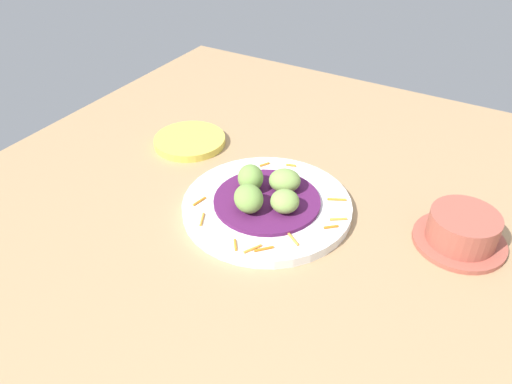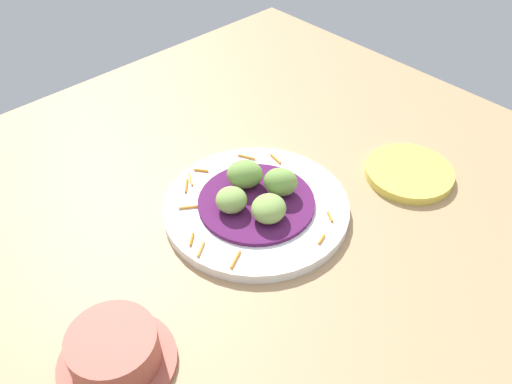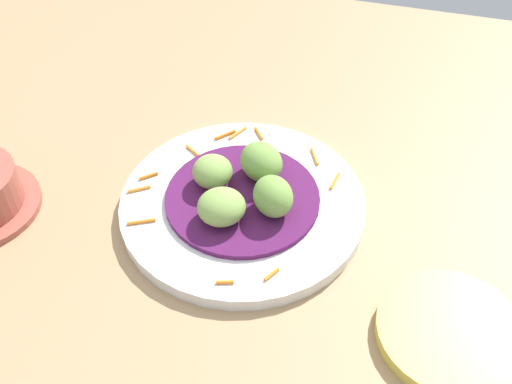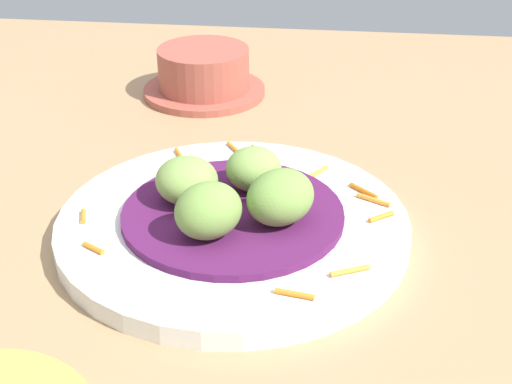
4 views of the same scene
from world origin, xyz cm
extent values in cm
cube|color=tan|center=(0.00, 0.00, 1.00)|extent=(110.00, 110.00, 2.00)
cylinder|color=white|center=(-2.88, 0.60, 2.80)|extent=(27.96, 27.96, 1.61)
cylinder|color=#51194C|center=(-2.88, 0.60, 3.94)|extent=(17.56, 17.56, 0.66)
cylinder|color=orange|center=(-3.60, -11.11, 3.81)|extent=(1.83, 1.99, 0.40)
cylinder|color=orange|center=(-9.01, -7.25, 3.81)|extent=(2.15, 2.93, 0.40)
cylinder|color=orange|center=(-14.52, -0.59, 3.81)|extent=(2.11, 1.71, 0.40)
cylinder|color=orange|center=(-8.48, 10.21, 3.81)|extent=(2.77, 0.89, 0.40)
cylinder|color=orange|center=(-1.27, -11.35, 3.81)|extent=(1.83, 2.46, 0.40)
cylinder|color=orange|center=(8.81, 2.14, 3.81)|extent=(0.92, 1.85, 0.40)
cylinder|color=orange|center=(-12.13, 7.08, 3.81)|extent=(2.85, 1.64, 0.40)
cylinder|color=orange|center=(6.62, 6.43, 3.81)|extent=(1.91, 1.35, 0.40)
cylinder|color=orange|center=(-13.95, -3.21, 3.81)|extent=(2.82, 1.75, 0.40)
cylinder|color=orange|center=(-13.15, -4.63, 3.81)|extent=(2.43, 2.30, 0.40)
cylinder|color=orange|center=(3.38, -9.12, 3.81)|extent=(1.74, 2.98, 0.40)
ellipsoid|color=#759E47|center=(-1.68, 4.44, 6.43)|extent=(6.63, 6.42, 4.31)
ellipsoid|color=#759E47|center=(-6.72, 1.80, 6.41)|extent=(7.10, 7.12, 4.28)
ellipsoid|color=#84A851|center=(-4.07, -3.24, 6.04)|extent=(4.93, 4.94, 3.55)
ellipsoid|color=#84A851|center=(0.96, -0.59, 6.07)|extent=(6.78, 6.91, 3.60)
cylinder|color=#E0CC4C|center=(8.07, 24.43, 2.73)|extent=(14.16, 14.16, 1.46)
cylinder|color=#A85142|center=(4.79, -28.75, 2.40)|extent=(13.91, 13.91, 0.80)
cylinder|color=#A85142|center=(4.79, -28.75, 5.10)|extent=(10.33, 10.33, 4.61)
camera|label=1|loc=(-60.90, -31.19, 53.83)|focal=35.46mm
camera|label=2|loc=(40.65, -40.30, 59.40)|focal=38.24mm
camera|label=3|loc=(45.08, 15.24, 55.15)|focal=44.43mm
camera|label=4|loc=(-10.74, 50.68, 34.34)|focal=52.60mm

